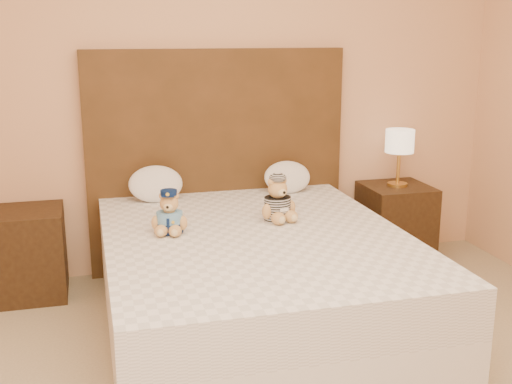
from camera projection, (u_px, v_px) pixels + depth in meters
bed at (256, 281)px, 3.53m from camera, size 1.60×2.00×0.55m
headboard at (217, 161)px, 4.36m from camera, size 1.75×0.08×1.50m
nightstand_left at (28, 253)px, 3.97m from camera, size 0.45×0.45×0.55m
nightstand_right at (395, 223)px, 4.59m from camera, size 0.45×0.45×0.55m
lamp at (400, 144)px, 4.45m from camera, size 0.20×0.20×0.40m
teddy_police at (169, 212)px, 3.45m from camera, size 0.25×0.24×0.24m
teddy_prisoner at (278, 199)px, 3.67m from camera, size 0.28×0.27×0.26m
pillow_left at (156, 182)px, 4.10m from camera, size 0.35×0.22×0.24m
pillow_right at (287, 176)px, 4.32m from camera, size 0.32×0.21×0.23m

